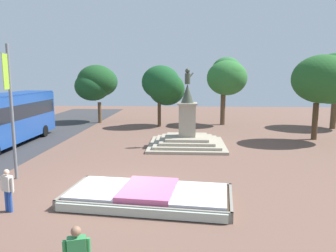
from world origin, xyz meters
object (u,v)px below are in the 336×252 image
object	(u,v)px
statue_monument	(187,135)
banner_pole	(11,108)
city_bus	(3,117)
pedestrian_near_planter	(8,188)
flower_planter	(148,196)

from	to	relation	value
statue_monument	banner_pole	distance (m)	11.15
city_bus	pedestrian_near_planter	distance (m)	11.72
banner_pole	pedestrian_near_planter	xyz separation A→B (m)	(1.63, -3.57, -2.38)
statue_monument	city_bus	xyz separation A→B (m)	(-12.03, -0.98, 1.21)
banner_pole	statue_monument	bearing A→B (deg)	43.76
flower_planter	pedestrian_near_planter	distance (m)	4.93
banner_pole	city_bus	size ratio (longest dim) A/B	0.53
pedestrian_near_planter	city_bus	bearing A→B (deg)	119.90
statue_monument	flower_planter	bearing A→B (deg)	-98.49
flower_planter	statue_monument	bearing A→B (deg)	81.51
banner_pole	pedestrian_near_planter	bearing A→B (deg)	-65.43
statue_monument	banner_pole	world-z (taller)	banner_pole
city_bus	pedestrian_near_planter	xyz separation A→B (m)	(5.81, -10.11, -1.13)
banner_pole	city_bus	distance (m)	7.87
flower_planter	city_bus	world-z (taller)	city_bus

